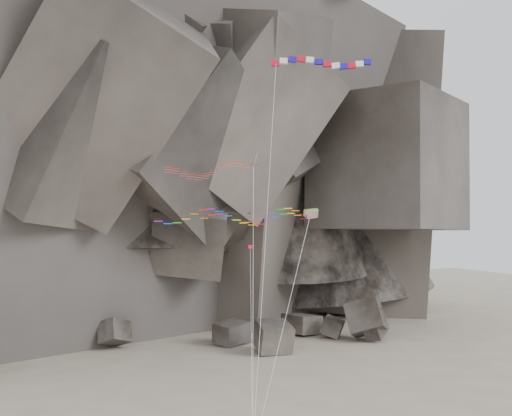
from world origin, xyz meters
name	(u,v)px	position (x,y,z in m)	size (l,w,h in m)	color
headland	(111,89)	(0.00, 70.00, 42.00)	(110.00, 70.00, 84.00)	#595049
boulder_field	(144,342)	(-2.12, 33.04, 2.06)	(71.69, 17.98, 8.67)	#47423F
delta_kite	(206,169)	(-2.90, 4.53, 22.71)	(9.27, 13.42, 22.86)	red
banner_kite	(321,65)	(7.33, 1.95, 32.44)	(15.32, 12.09, 31.67)	red
parafoil_kite	(231,216)	(-2.76, -1.41, 18.56)	(14.29, 6.90, 17.59)	#D1CA0B
pennant_kite	(250,286)	(-0.29, 0.51, 12.61)	(4.46, 10.94, 14.34)	red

